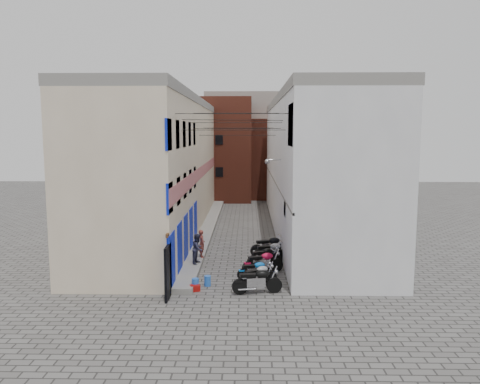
# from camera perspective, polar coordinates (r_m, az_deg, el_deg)

# --- Properties ---
(ground) EXTENTS (90.00, 90.00, 0.00)m
(ground) POSITION_cam_1_polar(r_m,az_deg,el_deg) (19.79, -1.12, -12.47)
(ground) COLOR #565351
(ground) RESTS_ON ground
(plinth) EXTENTS (0.90, 26.00, 0.25)m
(plinth) POSITION_cam_1_polar(r_m,az_deg,el_deg) (32.40, -3.91, -4.42)
(plinth) COLOR gray
(plinth) RESTS_ON ground
(building_left) EXTENTS (5.10, 27.00, 9.00)m
(building_left) POSITION_cam_1_polar(r_m,az_deg,el_deg) (32.15, -9.20, 3.28)
(building_left) COLOR beige
(building_left) RESTS_ON ground
(building_right) EXTENTS (5.94, 26.00, 9.00)m
(building_right) POSITION_cam_1_polar(r_m,az_deg,el_deg) (31.97, 8.73, 3.28)
(building_right) COLOR silver
(building_right) RESTS_ON ground
(building_far_brick_left) EXTENTS (6.00, 6.00, 10.00)m
(building_far_brick_left) POSITION_cam_1_polar(r_m,az_deg,el_deg) (46.72, -2.33, 5.21)
(building_far_brick_left) COLOR brown
(building_far_brick_left) RESTS_ON ground
(building_far_brick_right) EXTENTS (5.00, 6.00, 8.00)m
(building_far_brick_right) POSITION_cam_1_polar(r_m,az_deg,el_deg) (48.74, 3.71, 4.11)
(building_far_brick_right) COLOR brown
(building_far_brick_right) RESTS_ON ground
(building_far_concrete) EXTENTS (8.00, 5.00, 11.00)m
(building_far_concrete) POSITION_cam_1_polar(r_m,az_deg,el_deg) (52.63, 0.24, 5.99)
(building_far_concrete) COLOR gray
(building_far_concrete) RESTS_ON ground
(far_shopfront) EXTENTS (2.00, 0.30, 2.40)m
(far_shopfront) POSITION_cam_1_polar(r_m,az_deg,el_deg) (44.16, 0.08, 0.14)
(far_shopfront) COLOR black
(far_shopfront) RESTS_ON ground
(overhead_wires) EXTENTS (5.80, 13.02, 1.32)m
(overhead_wires) POSITION_cam_1_polar(r_m,az_deg,el_deg) (26.27, -0.54, 8.23)
(overhead_wires) COLOR black
(overhead_wires) RESTS_ON ground
(motorcycle_a) EXTENTS (2.19, 0.98, 1.23)m
(motorcycle_a) POSITION_cam_1_polar(r_m,az_deg,el_deg) (19.79, 2.10, -10.60)
(motorcycle_a) COLOR black
(motorcycle_a) RESTS_ON ground
(motorcycle_b) EXTENTS (1.92, 1.48, 1.09)m
(motorcycle_b) POSITION_cam_1_polar(r_m,az_deg,el_deg) (20.67, 2.25, -10.01)
(motorcycle_b) COLOR #A7A7AC
(motorcycle_b) RESTS_ON ground
(motorcycle_c) EXTENTS (1.79, 0.87, 1.00)m
(motorcycle_c) POSITION_cam_1_polar(r_m,az_deg,el_deg) (21.60, 1.92, -9.38)
(motorcycle_c) COLOR blue
(motorcycle_c) RESTS_ON ground
(motorcycle_d) EXTENTS (2.16, 1.30, 1.20)m
(motorcycle_d) POSITION_cam_1_polar(r_m,az_deg,el_deg) (22.55, 2.80, -8.40)
(motorcycle_d) COLOR red
(motorcycle_d) RESTS_ON ground
(motorcycle_e) EXTENTS (1.98, 1.38, 1.10)m
(motorcycle_e) POSITION_cam_1_polar(r_m,az_deg,el_deg) (23.73, 2.99, -7.71)
(motorcycle_e) COLOR black
(motorcycle_e) RESTS_ON ground
(motorcycle_f) EXTENTS (2.13, 0.96, 1.19)m
(motorcycle_f) POSITION_cam_1_polar(r_m,az_deg,el_deg) (24.51, 3.80, -7.13)
(motorcycle_f) COLOR #B0B1B5
(motorcycle_f) RESTS_ON ground
(motorcycle_g) EXTENTS (2.28, 1.17, 1.26)m
(motorcycle_g) POSITION_cam_1_polar(r_m,az_deg,el_deg) (25.52, 3.68, -6.46)
(motorcycle_g) COLOR black
(motorcycle_g) RESTS_ON ground
(person_a) EXTENTS (0.50, 0.61, 1.44)m
(person_a) POSITION_cam_1_polar(r_m,az_deg,el_deg) (24.44, -4.70, -6.28)
(person_a) COLOR brown
(person_a) RESTS_ON plinth
(person_b) EXTENTS (0.73, 0.84, 1.48)m
(person_b) POSITION_cam_1_polar(r_m,az_deg,el_deg) (23.33, -5.17, -6.88)
(person_b) COLOR #2B2C41
(person_b) RESTS_ON plinth
(water_jug_near) EXTENTS (0.41, 0.41, 0.48)m
(water_jug_near) POSITION_cam_1_polar(r_m,az_deg,el_deg) (20.49, -5.47, -11.09)
(water_jug_near) COLOR blue
(water_jug_near) RESTS_ON ground
(water_jug_far) EXTENTS (0.35, 0.35, 0.45)m
(water_jug_far) POSITION_cam_1_polar(r_m,az_deg,el_deg) (20.89, -3.98, -10.75)
(water_jug_far) COLOR blue
(water_jug_far) RESTS_ON ground
(red_crate) EXTENTS (0.49, 0.43, 0.26)m
(red_crate) POSITION_cam_1_polar(r_m,az_deg,el_deg) (20.33, -5.53, -11.58)
(red_crate) COLOR #9F0E0B
(red_crate) RESTS_ON ground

